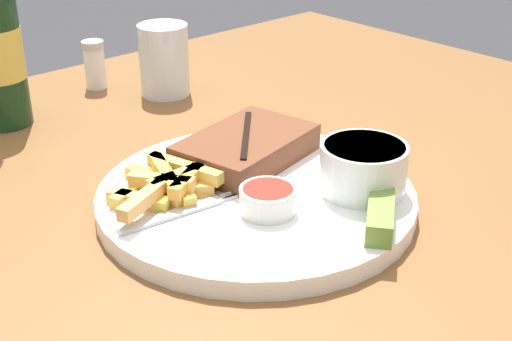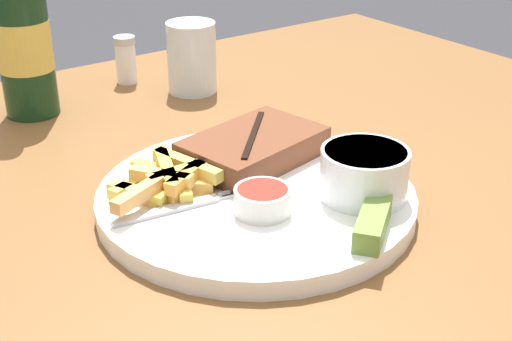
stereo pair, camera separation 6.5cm
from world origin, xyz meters
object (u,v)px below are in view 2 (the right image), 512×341
(pickle_spear, at_px, (373,222))
(fork_utensil, at_px, (178,207))
(dinner_plate, at_px, (256,198))
(steak_portion, at_px, (253,147))
(coleslaw_cup, at_px, (364,170))
(dipping_sauce_cup, at_px, (263,199))
(salt_shaker, at_px, (126,59))
(beer_bottle, at_px, (24,42))
(drinking_glass, at_px, (192,57))

(pickle_spear, relative_size, fork_utensil, 0.55)
(dinner_plate, distance_m, steak_portion, 0.07)
(steak_portion, height_order, pickle_spear, steak_portion)
(dinner_plate, bearing_deg, coleslaw_cup, -42.35)
(steak_portion, relative_size, coleslaw_cup, 1.91)
(pickle_spear, bearing_deg, steak_portion, 89.42)
(dipping_sauce_cup, bearing_deg, coleslaw_cup, -17.24)
(steak_portion, bearing_deg, salt_shaker, 85.70)
(dinner_plate, height_order, beer_bottle, beer_bottle)
(drinking_glass, bearing_deg, dinner_plate, -110.81)
(steak_portion, bearing_deg, coleslaw_cup, -73.18)
(pickle_spear, relative_size, beer_bottle, 0.29)
(dipping_sauce_cup, height_order, salt_shaker, salt_shaker)
(dipping_sauce_cup, height_order, pickle_spear, dipping_sauce_cup)
(dinner_plate, bearing_deg, beer_bottle, 103.60)
(dinner_plate, xyz_separation_m, drinking_glass, (0.12, 0.31, 0.04))
(dipping_sauce_cup, bearing_deg, beer_bottle, 99.53)
(steak_portion, xyz_separation_m, dipping_sauce_cup, (-0.06, -0.09, -0.00))
(steak_portion, distance_m, fork_utensil, 0.12)
(drinking_glass, bearing_deg, steak_portion, -107.74)
(dipping_sauce_cup, xyz_separation_m, beer_bottle, (-0.07, 0.39, 0.06))
(coleslaw_cup, relative_size, pickle_spear, 1.09)
(coleslaw_cup, height_order, salt_shaker, salt_shaker)
(dinner_plate, xyz_separation_m, fork_utensil, (-0.08, 0.01, 0.01))
(beer_bottle, bearing_deg, salt_shaker, 14.37)
(dinner_plate, xyz_separation_m, dipping_sauce_cup, (-0.02, -0.04, 0.02))
(fork_utensil, bearing_deg, steak_portion, 28.98)
(pickle_spear, bearing_deg, drinking_glass, 79.01)
(pickle_spear, relative_size, salt_shaker, 1.14)
(dipping_sauce_cup, distance_m, fork_utensil, 0.08)
(fork_utensil, bearing_deg, pickle_spear, -41.50)
(dinner_plate, height_order, steak_portion, steak_portion)
(coleslaw_cup, xyz_separation_m, drinking_glass, (0.04, 0.38, 0.00))
(dipping_sauce_cup, xyz_separation_m, pickle_spear, (0.05, -0.08, -0.00))
(drinking_glass, height_order, salt_shaker, drinking_glass)
(dipping_sauce_cup, relative_size, drinking_glass, 0.54)
(steak_portion, xyz_separation_m, fork_utensil, (-0.11, -0.04, -0.01))
(salt_shaker, bearing_deg, drinking_glass, -55.88)
(fork_utensil, xyz_separation_m, beer_bottle, (-0.01, 0.34, 0.07))
(dinner_plate, distance_m, beer_bottle, 0.37)
(pickle_spear, bearing_deg, dinner_plate, 106.14)
(coleslaw_cup, relative_size, drinking_glass, 0.86)
(coleslaw_cup, distance_m, dipping_sauce_cup, 0.10)
(steak_portion, height_order, coleslaw_cup, coleslaw_cup)
(dinner_plate, bearing_deg, steak_portion, 56.65)
(coleslaw_cup, relative_size, salt_shaker, 1.24)
(dinner_plate, distance_m, drinking_glass, 0.33)
(coleslaw_cup, xyz_separation_m, dipping_sauce_cup, (-0.09, 0.03, -0.01))
(fork_utensil, bearing_deg, beer_bottle, 98.91)
(dinner_plate, xyz_separation_m, steak_portion, (0.04, 0.05, 0.02))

